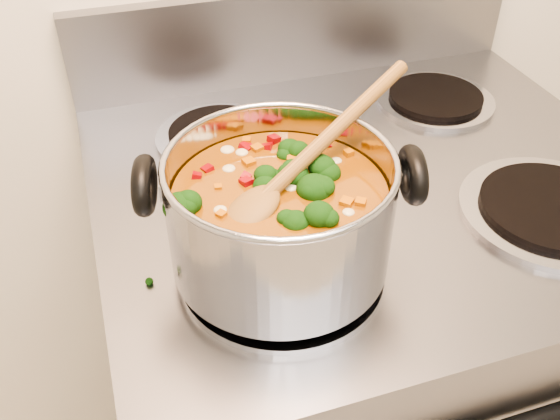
% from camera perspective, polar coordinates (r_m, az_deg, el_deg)
% --- Properties ---
extents(electric_range, '(0.79, 0.72, 1.08)m').
position_cam_1_polar(electric_range, '(1.23, 6.37, -13.99)').
color(electric_range, gray).
rests_on(electric_range, ground).
extents(stockpot, '(0.32, 0.25, 0.15)m').
position_cam_1_polar(stockpot, '(0.70, -0.03, -0.41)').
color(stockpot, '#A4A5AC').
rests_on(stockpot, electric_range).
extents(wooden_spoon, '(0.28, 0.18, 0.10)m').
position_cam_1_polar(wooden_spoon, '(0.68, 1.33, 3.79)').
color(wooden_spoon, olive).
rests_on(wooden_spoon, stockpot).
extents(cooktop_crumbs, '(0.36, 0.23, 0.01)m').
position_cam_1_polar(cooktop_crumbs, '(0.75, 0.94, -5.29)').
color(cooktop_crumbs, black).
rests_on(cooktop_crumbs, electric_range).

